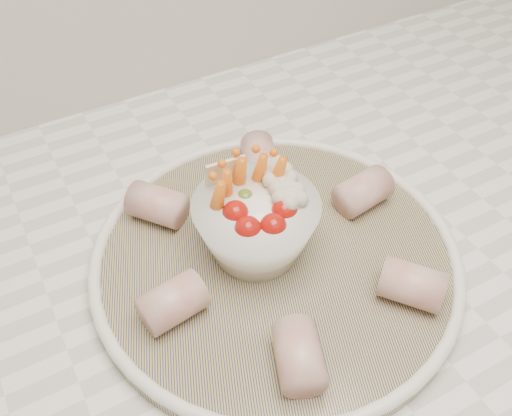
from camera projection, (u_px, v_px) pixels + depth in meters
kitchen_counter at (297, 406)px, 0.94m from camera, size 2.04×0.62×0.92m
serving_platter at (276, 257)px, 0.55m from camera, size 0.46×0.46×0.02m
veggie_bowl at (257, 222)px, 0.53m from camera, size 0.12×0.12×0.10m
cured_meat_rolls at (276, 242)px, 0.54m from camera, size 0.29×0.29×0.04m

